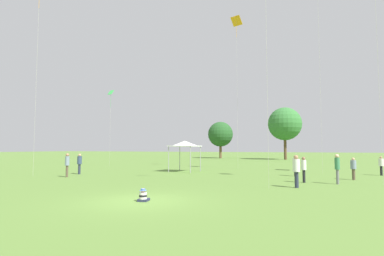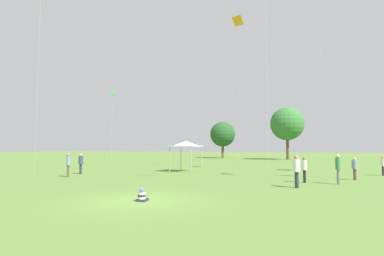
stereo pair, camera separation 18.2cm
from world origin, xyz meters
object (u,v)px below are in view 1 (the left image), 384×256
Objects in this scene: person_standing_4 at (295,164)px; person_standing_6 at (337,166)px; person_standing_0 at (381,164)px; distant_tree_1 at (220,134)px; seated_toddler at (143,196)px; person_standing_1 at (304,167)px; distant_tree_0 at (285,124)px; person_standing_7 at (79,162)px; kite_5 at (111,96)px; person_standing_2 at (296,168)px; person_standing_5 at (67,163)px; canopy_tent at (185,144)px; person_standing_3 at (353,167)px; kite_2 at (236,26)px.

person_standing_4 is 0.89× the size of person_standing_6.
distant_tree_1 reaches higher than person_standing_0.
person_standing_0 reaches higher than seated_toddler.
distant_tree_0 is at bearing -135.79° from person_standing_1.
person_standing_0 is 0.94× the size of person_standing_1.
distant_tree_1 is (0.27, 42.53, 4.14)m from person_standing_7.
person_standing_4 is 24.21m from kite_5.
person_standing_2 is 0.23× the size of distant_tree_1.
distant_tree_0 reaches higher than person_standing_5.
person_standing_1 is 0.57× the size of canopy_tent.
person_standing_2 is 0.18× the size of distant_tree_0.
canopy_tent is at bearing 95.93° from seated_toddler.
person_standing_7 reaches higher than person_standing_1.
distant_tree_0 reaches higher than person_standing_3.
distant_tree_0 reaches higher than kite_5.
seated_toddler is 0.07× the size of distant_tree_1.
distant_tree_0 is at bearing -129.53° from person_standing_5.
person_standing_3 is (3.52, 5.75, -0.17)m from person_standing_2.
kite_5 reaches higher than person_standing_5.
person_standing_6 is 0.11× the size of kite_2.
kite_5 is at bearing -123.73° from distant_tree_0.
person_standing_1 is at bearing -67.59° from distant_tree_1.
kite_5 reaches higher than person_standing_0.
kite_2 is 1.75× the size of kite_5.
person_standing_6 is 27.99m from kite_5.
person_standing_2 is at bearing 39.13° from seated_toddler.
canopy_tent reaches higher than person_standing_5.
seated_toddler is at bearing 125.47° from person_standing_0.
person_standing_5 is 1.05× the size of person_standing_7.
person_standing_3 is 3.37m from person_standing_6.
person_standing_3 is (3.17, 3.00, -0.08)m from person_standing_1.
distant_tree_1 is at bearing -93.03° from person_standing_2.
seated_toddler is 0.31× the size of person_standing_2.
distant_tree_1 is (-19.34, 42.36, 4.04)m from person_standing_6.
person_standing_1 is at bearing 46.90° from seated_toddler.
kite_5 is at bearing -101.97° from person_standing_4.
person_standing_4 is 0.17× the size of kite_5.
distant_tree_0 is 14.09m from distant_tree_1.
person_standing_0 is 0.16× the size of kite_5.
kite_5 reaches higher than person_standing_2.
person_standing_2 is 21.17m from kite_2.
kite_2 reaches higher than distant_tree_0.
person_standing_7 is (-20.86, -3.29, 0.12)m from person_standing_3.
person_standing_2 is 13.05m from canopy_tent.
person_standing_5 is at bearing -128.16° from canopy_tent.
person_standing_2 reaches higher than person_standing_3.
kite_5 is 34.23m from distant_tree_0.
seated_toddler is 0.06× the size of distant_tree_0.
seated_toddler is 0.06× the size of kite_5.
person_standing_7 is at bearing 108.51° from kite_2.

